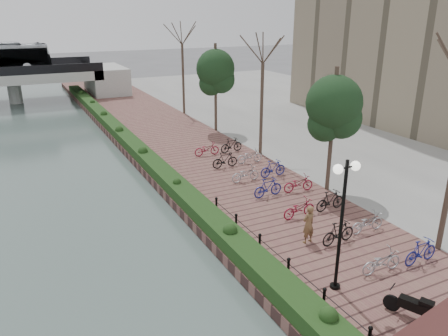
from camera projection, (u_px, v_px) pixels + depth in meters
promenade at (197, 159)px, 29.14m from camera, size 8.00×75.00×0.50m
inland_pavement at (376, 132)px, 35.82m from camera, size 24.00×75.00×0.50m
hedge at (136, 148)px, 29.64m from camera, size 1.10×56.00×0.60m
chain_fence at (305, 283)px, 14.77m from camera, size 0.10×14.10×0.70m
lamppost at (344, 198)px, 13.99m from camera, size 1.02×0.32×4.66m
motorcycle at (412, 305)px, 13.48m from camera, size 1.02×1.51×0.91m
pedestrian at (308, 224)px, 17.83m from camera, size 0.65×0.47×1.64m
bicycle_parking at (284, 186)px, 22.70m from camera, size 2.40×17.32×1.00m
street_trees at (291, 117)px, 25.59m from camera, size 3.20×37.12×6.80m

